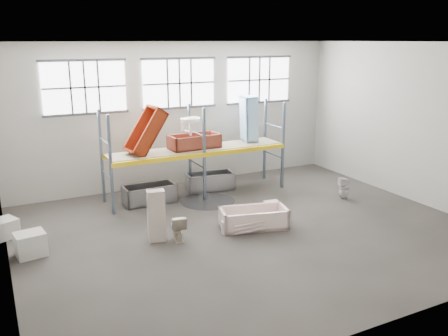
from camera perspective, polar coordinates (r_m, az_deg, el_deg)
floor at (r=13.17m, az=2.96°, el=-7.64°), size 12.00×10.00×0.10m
ceiling at (r=12.13m, az=3.30°, el=15.15°), size 12.00×10.00×0.10m
wall_back at (r=16.90m, az=-5.46°, el=6.43°), size 12.00×0.10×5.00m
wall_front at (r=8.55m, az=20.20°, el=-3.18°), size 12.00×0.10×5.00m
wall_right at (r=16.24m, az=22.07°, el=5.03°), size 0.10×10.00×5.00m
window_left at (r=15.79m, az=-16.43°, el=9.30°), size 2.60×0.04×1.60m
window_mid at (r=16.66m, az=-5.41°, el=10.12°), size 2.60×0.04×1.60m
window_right at (r=18.07m, az=4.23°, el=10.54°), size 2.60×0.04×1.60m
rack_upright_la at (r=14.21m, az=-13.46°, el=0.28°), size 0.08×0.08×3.00m
rack_upright_lb at (r=15.35m, az=-14.53°, el=1.31°), size 0.08×0.08×3.00m
rack_upright_ma at (r=15.14m, az=-2.39°, el=1.61°), size 0.08×0.08×3.00m
rack_upright_mb at (r=16.22m, az=-4.14°, el=2.50°), size 0.08×0.08×3.00m
rack_upright_ra at (r=16.57m, az=7.11°, el=2.69°), size 0.08×0.08×3.00m
rack_upright_rb at (r=17.56m, az=4.94°, el=3.46°), size 0.08×0.08×3.00m
rack_beam_front at (r=15.14m, az=-2.39°, el=1.61°), size 6.00×0.10×0.14m
rack_beam_back at (r=16.22m, az=-4.14°, el=2.50°), size 6.00×0.10×0.14m
shelf_deck at (r=15.66m, az=-3.30°, el=2.35°), size 5.90×1.10×0.03m
wet_patch at (r=15.39m, az=-2.02°, el=-3.98°), size 1.80×1.80×0.00m
bathtub_beige at (r=13.24m, az=3.58°, el=-6.02°), size 2.00×1.29×0.54m
cistern_spare at (r=14.04m, az=5.67°, el=-4.77°), size 0.46×0.26×0.41m
sink_in_tub at (r=13.72m, az=2.72°, el=-5.73°), size 0.50×0.50×0.15m
toilet_beige at (r=12.48m, az=-5.61°, el=-7.07°), size 0.49×0.73×0.68m
cistern_tall at (r=12.34m, az=-8.14°, el=-5.72°), size 0.49×0.37×1.37m
toilet_white at (r=16.01m, az=14.21°, el=-2.34°), size 0.41×0.41×0.72m
steel_tub_left at (r=15.30m, az=-8.96°, el=-3.12°), size 1.63×0.78×0.60m
steel_tub_right at (r=16.47m, az=-1.73°, el=-1.59°), size 1.72×0.99×0.59m
rust_tub_flat at (r=15.61m, az=-3.59°, el=3.20°), size 1.69×0.86×0.47m
rust_tub_tilted at (r=14.95m, az=-9.41°, el=4.35°), size 1.41×0.97×1.59m
sink_on_shelf at (r=15.36m, az=-4.04°, el=4.05°), size 0.81×0.74×0.59m
blue_tub_upright at (r=16.59m, az=3.00°, el=5.95°), size 0.60×0.80×1.57m
bucket at (r=12.86m, az=0.31°, el=-7.12°), size 0.39×0.39×0.35m
carton_near at (r=12.47m, az=-22.26°, el=-8.48°), size 0.75×0.67×0.58m
carton_far at (r=13.87m, az=-24.93°, el=-6.58°), size 0.79×0.79×0.49m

